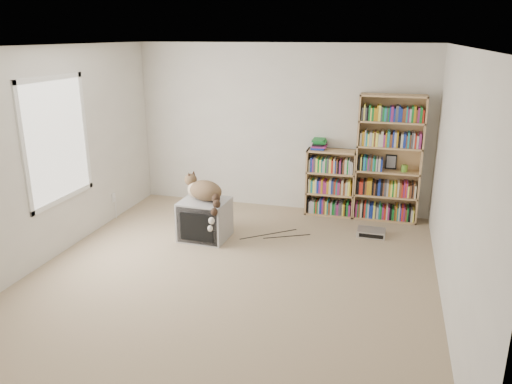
% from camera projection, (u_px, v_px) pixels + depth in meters
% --- Properties ---
extents(floor, '(4.50, 5.00, 0.01)m').
position_uv_depth(floor, '(231.00, 276.00, 5.64)').
color(floor, tan).
rests_on(floor, ground).
extents(wall_back, '(4.50, 0.02, 2.50)m').
position_uv_depth(wall_back, '(281.00, 128.00, 7.56)').
color(wall_back, silver).
rests_on(wall_back, floor).
extents(wall_front, '(4.50, 0.02, 2.50)m').
position_uv_depth(wall_front, '(99.00, 274.00, 2.97)').
color(wall_front, silver).
rests_on(wall_front, floor).
extents(wall_left, '(0.02, 5.00, 2.50)m').
position_uv_depth(wall_left, '(47.00, 156.00, 5.83)').
color(wall_left, silver).
rests_on(wall_left, floor).
extents(wall_right, '(0.02, 5.00, 2.50)m').
position_uv_depth(wall_right, '(456.00, 186.00, 4.70)').
color(wall_right, silver).
rests_on(wall_right, floor).
extents(ceiling, '(4.50, 5.00, 0.02)m').
position_uv_depth(ceiling, '(228.00, 46.00, 4.89)').
color(ceiling, white).
rests_on(ceiling, wall_back).
extents(window, '(0.02, 1.22, 1.52)m').
position_uv_depth(window, '(57.00, 140.00, 5.96)').
color(window, white).
rests_on(window, wall_left).
extents(crt_tv, '(0.63, 0.58, 0.53)m').
position_uv_depth(crt_tv, '(205.00, 219.00, 6.63)').
color(crt_tv, '#9F9FA2').
rests_on(crt_tv, floor).
extents(cat, '(0.67, 0.68, 0.58)m').
position_uv_depth(cat, '(206.00, 194.00, 6.47)').
color(cat, '#372916').
rests_on(cat, crt_tv).
extents(bookcase_tall, '(0.91, 0.30, 1.82)m').
position_uv_depth(bookcase_tall, '(388.00, 162.00, 7.15)').
color(bookcase_tall, tan).
rests_on(bookcase_tall, floor).
extents(bookcase_short, '(0.72, 0.30, 0.99)m').
position_uv_depth(bookcase_short, '(331.00, 184.00, 7.47)').
color(bookcase_short, tan).
rests_on(bookcase_short, floor).
extents(book_stack, '(0.21, 0.28, 0.15)m').
position_uv_depth(book_stack, '(319.00, 144.00, 7.35)').
color(book_stack, red).
rests_on(book_stack, bookcase_short).
extents(green_mug, '(0.09, 0.09, 0.10)m').
position_uv_depth(green_mug, '(404.00, 168.00, 7.09)').
color(green_mug, '#5D982B').
rests_on(green_mug, bookcase_tall).
extents(framed_print, '(0.16, 0.05, 0.21)m').
position_uv_depth(framed_print, '(391.00, 162.00, 7.22)').
color(framed_print, black).
rests_on(framed_print, bookcase_tall).
extents(dvd_player, '(0.38, 0.28, 0.09)m').
position_uv_depth(dvd_player, '(371.00, 232.00, 6.77)').
color(dvd_player, silver).
rests_on(dvd_player, floor).
extents(wall_outlet, '(0.01, 0.08, 0.13)m').
position_uv_depth(wall_outlet, '(114.00, 198.00, 7.32)').
color(wall_outlet, silver).
rests_on(wall_outlet, wall_left).
extents(floor_cables, '(1.20, 0.70, 0.01)m').
position_uv_depth(floor_cables, '(286.00, 235.00, 6.78)').
color(floor_cables, black).
rests_on(floor_cables, floor).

